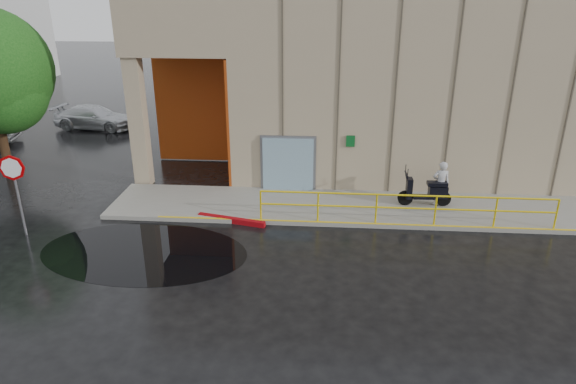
% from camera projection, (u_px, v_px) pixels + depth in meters
% --- Properties ---
extents(ground, '(120.00, 120.00, 0.00)m').
position_uv_depth(ground, '(265.00, 272.00, 14.30)').
color(ground, black).
rests_on(ground, ground).
extents(sidewalk, '(20.00, 3.00, 0.15)m').
position_uv_depth(sidewalk, '(392.00, 209.00, 18.15)').
color(sidewalk, gray).
rests_on(sidewalk, ground).
extents(building, '(20.00, 10.17, 8.00)m').
position_uv_depth(building, '(408.00, 64.00, 22.51)').
color(building, tan).
rests_on(building, ground).
extents(guardrail, '(9.56, 0.06, 1.03)m').
position_uv_depth(guardrail, '(406.00, 209.00, 16.66)').
color(guardrail, yellow).
rests_on(guardrail, sidewalk).
extents(person, '(0.60, 0.41, 1.62)m').
position_uv_depth(person, '(441.00, 183.00, 17.99)').
color(person, '#AFAFB4').
rests_on(person, sidewalk).
extents(scooter, '(1.87, 0.63, 1.44)m').
position_uv_depth(scooter, '(426.00, 184.00, 17.93)').
color(scooter, black).
rests_on(scooter, sidewalk).
extents(stop_sign, '(0.81, 0.12, 2.69)m').
position_uv_depth(stop_sign, '(14.00, 178.00, 15.66)').
color(stop_sign, slate).
rests_on(stop_sign, ground).
extents(red_curb, '(2.37, 0.75, 0.18)m').
position_uv_depth(red_curb, '(231.00, 220.00, 17.24)').
color(red_curb, '#95070D').
rests_on(red_curb, ground).
extents(puddle, '(6.57, 4.34, 0.01)m').
position_uv_depth(puddle, '(144.00, 252.00, 15.38)').
color(puddle, black).
rests_on(puddle, ground).
extents(car_c, '(4.53, 2.21, 1.27)m').
position_uv_depth(car_c, '(94.00, 117.00, 28.27)').
color(car_c, silver).
rests_on(car_c, ground).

